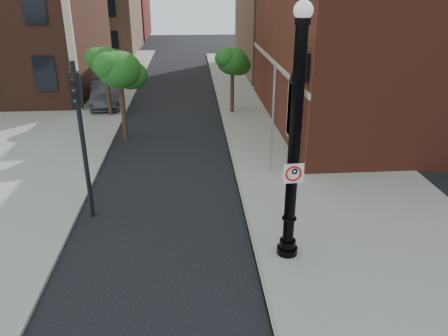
{
  "coord_description": "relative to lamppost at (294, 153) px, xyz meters",
  "views": [
    {
      "loc": [
        0.23,
        -10.9,
        7.83
      ],
      "look_at": [
        1.2,
        2.0,
        2.25
      ],
      "focal_mm": 35.0,
      "sensor_mm": 36.0,
      "label": 1
    }
  ],
  "objects": [
    {
      "name": "street_tree_c",
      "position": [
        -0.21,
        15.86,
        -0.19
      ],
      "size": [
        2.28,
        2.06,
        4.1
      ],
      "color": "#322014",
      "rests_on": "ground"
    },
    {
      "name": "bg_building_red",
      "position": [
        -15.0,
        57.8,
        1.58
      ],
      "size": [
        12.0,
        12.0,
        10.0
      ],
      "primitive_type": "cube",
      "color": "maroon",
      "rests_on": "ground"
    },
    {
      "name": "street_tree_a",
      "position": [
        -6.3,
        11.11,
        0.25
      ],
      "size": [
        2.58,
        2.34,
        4.66
      ],
      "color": "#322014",
      "rests_on": "ground"
    },
    {
      "name": "lamppost",
      "position": [
        0.0,
        0.0,
        0.0
      ],
      "size": [
        0.63,
        0.63,
        7.4
      ],
      "color": "black",
      "rests_on": "ground"
    },
    {
      "name": "traffic_signal_right",
      "position": [
        1.79,
        6.38,
        0.28
      ],
      "size": [
        0.42,
        0.48,
        5.49
      ],
      "rotation": [
        0.0,
        0.0,
        0.3
      ],
      "color": "black",
      "rests_on": "ground"
    },
    {
      "name": "parked_car",
      "position": [
        -8.47,
        18.29,
        -2.56
      ],
      "size": [
        2.39,
        5.38,
        1.72
      ],
      "primitive_type": "imported",
      "rotation": [
        0.0,
        0.0,
        0.11
      ],
      "color": "#2F2F34",
      "rests_on": "ground"
    },
    {
      "name": "sidewalk_left",
      "position": [
        -12.0,
        17.8,
        -3.36
      ],
      "size": [
        10.0,
        50.0,
        0.12
      ],
      "primitive_type": "cube",
      "color": "gray",
      "rests_on": "ground"
    },
    {
      "name": "utility_pole",
      "position": [
        0.6,
        6.37,
        -1.07
      ],
      "size": [
        0.09,
        0.09,
        4.7
      ],
      "primitive_type": "cylinder",
      "color": "#999999",
      "rests_on": "ground"
    },
    {
      "name": "ground",
      "position": [
        -3.0,
        -0.2,
        -3.42
      ],
      "size": [
        120.0,
        120.0,
        0.0
      ],
      "primitive_type": "plane",
      "color": "black",
      "rests_on": "ground"
    },
    {
      "name": "traffic_signal_left",
      "position": [
        -6.47,
        2.98,
        0.3
      ],
      "size": [
        0.4,
        0.47,
        5.52
      ],
      "rotation": [
        0.0,
        0.0,
        0.19
      ],
      "color": "black",
      "rests_on": "ground"
    },
    {
      "name": "curb_edge",
      "position": [
        -0.95,
        9.8,
        -3.35
      ],
      "size": [
        0.1,
        60.0,
        0.14
      ],
      "primitive_type": "cube",
      "color": "gray",
      "rests_on": "ground"
    },
    {
      "name": "street_tree_b",
      "position": [
        -7.82,
        15.67,
        -0.07
      ],
      "size": [
        2.36,
        2.13,
        4.25
      ],
      "color": "#322014",
      "rests_on": "ground"
    },
    {
      "name": "no_parking_sign",
      "position": [
        -0.01,
        -0.19,
        -0.53
      ],
      "size": [
        0.59,
        0.09,
        0.59
      ],
      "rotation": [
        0.0,
        0.0,
        0.06
      ],
      "color": "white",
      "rests_on": "ground"
    },
    {
      "name": "sidewalk_right",
      "position": [
        3.0,
        9.8,
        -3.36
      ],
      "size": [
        8.0,
        60.0,
        0.12
      ],
      "primitive_type": "cube",
      "color": "gray",
      "rests_on": "ground"
    }
  ]
}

